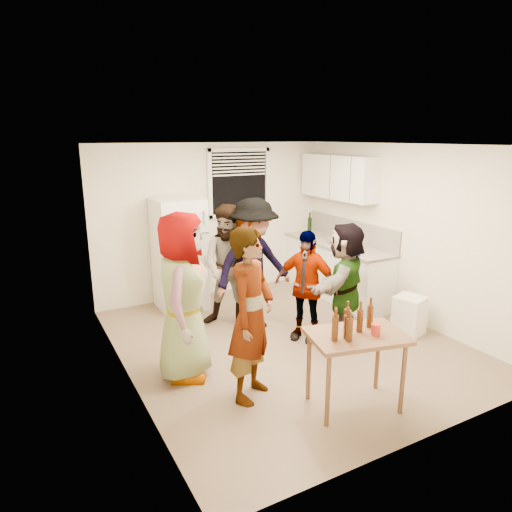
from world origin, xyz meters
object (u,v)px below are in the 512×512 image
guest_orange (342,338)px  guest_back_right (254,328)px  beer_bottle_counter (358,252)px  guest_grey (186,374)px  kettle (335,243)px  refrigerator (179,254)px  trash_bin (409,316)px  guest_black (304,338)px  blue_cup (357,256)px  guest_back_left (232,325)px  wine_bottle (309,233)px  serving_table (353,405)px  red_cup (375,335)px  guest_stripe (251,395)px  beer_bottle_table (349,341)px

guest_orange → guest_back_right: bearing=-80.3°
beer_bottle_counter → guest_grey: bearing=-167.4°
guest_grey → guest_orange: guest_grey is taller
kettle → guest_back_right: (-1.80, -0.53, -0.90)m
refrigerator → trash_bin: 3.45m
guest_black → blue_cup: bearing=73.1°
kettle → guest_back_left: size_ratio=0.15×
guest_grey → guest_orange: size_ratio=1.19×
wine_bottle → guest_grey: size_ratio=0.15×
serving_table → guest_orange: bearing=54.8°
beer_bottle_counter → red_cup: 2.72m
guest_back_left → red_cup: bearing=-45.8°
blue_cup → guest_back_right: blue_cup is taller
red_cup → guest_back_right: (-0.10, 2.25, -0.77)m
refrigerator → red_cup: refrigerator is taller
refrigerator → wine_bottle: refrigerator is taller
serving_table → guest_back_right: (0.03, 2.15, 0.00)m
blue_cup → guest_back_right: size_ratio=0.06×
beer_bottle_counter → guest_grey: size_ratio=0.14×
trash_bin → guest_back_right: 2.12m
kettle → blue_cup: (-0.21, -0.80, 0.00)m
guest_grey → guest_stripe: size_ratio=1.05×
beer_bottle_table → guest_grey: 1.97m
serving_table → guest_orange: serving_table is taller
wine_bottle → guest_stripe: 4.08m
guest_stripe → beer_bottle_counter: bearing=-9.3°
refrigerator → guest_orange: (1.47, -2.15, -0.85)m
serving_table → guest_black: serving_table is taller
beer_bottle_counter → guest_back_left: (-1.97, 0.33, -0.90)m
guest_black → beer_bottle_table: bearing=-55.3°
wine_bottle → blue_cup: size_ratio=2.46×
beer_bottle_counter → guest_back_right: bearing=176.9°
refrigerator → beer_bottle_counter: (2.35, -1.37, 0.05)m
guest_back_right → refrigerator: bearing=108.5°
serving_table → guest_back_left: serving_table is taller
blue_cup → guest_back_left: 2.08m
guest_back_left → refrigerator: bearing=146.8°
kettle → blue_cup: kettle is taller
guest_back_right → red_cup: bearing=-94.2°
serving_table → guest_stripe: bearing=141.0°
guest_back_left → guest_orange: 1.55m
beer_bottle_counter → guest_orange: (-0.88, -0.78, -0.90)m
beer_bottle_table → guest_back_right: bearing=84.8°
guest_orange → guest_back_left: bearing=-80.5°
beer_bottle_table → red_cup: size_ratio=1.96×
blue_cup → guest_back_right: (-1.59, 0.26, -0.90)m
blue_cup → kettle: bearing=75.2°
beer_bottle_table → guest_back_left: beer_bottle_table is taller
guest_grey → guest_back_right: guest_back_right is taller
refrigerator → trash_bin: (2.36, -2.45, -0.60)m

